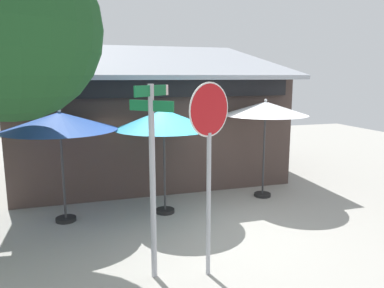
{
  "coord_description": "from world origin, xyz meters",
  "views": [
    {
      "loc": [
        -2.66,
        -6.89,
        3.15
      ],
      "look_at": [
        -0.18,
        1.2,
        1.6
      ],
      "focal_mm": 34.64,
      "sensor_mm": 36.0,
      "label": 1
    }
  ],
  "objects_px": {
    "street_sign_post": "(152,164)",
    "patio_umbrella_ivory_right": "(265,109)",
    "patio_umbrella_teal_center": "(164,120)",
    "stop_sign": "(209,142)",
    "patio_umbrella_royal_blue_left": "(60,122)"
  },
  "relations": [
    {
      "from": "patio_umbrella_teal_center",
      "to": "patio_umbrella_ivory_right",
      "type": "xyz_separation_m",
      "value": [
        2.75,
        0.41,
        0.13
      ]
    },
    {
      "from": "patio_umbrella_ivory_right",
      "to": "patio_umbrella_teal_center",
      "type": "bearing_deg",
      "value": -171.54
    },
    {
      "from": "stop_sign",
      "to": "patio_umbrella_teal_center",
      "type": "height_order",
      "value": "stop_sign"
    },
    {
      "from": "street_sign_post",
      "to": "patio_umbrella_ivory_right",
      "type": "distance_m",
      "value": 4.74
    },
    {
      "from": "street_sign_post",
      "to": "stop_sign",
      "type": "bearing_deg",
      "value": -12.68
    },
    {
      "from": "stop_sign",
      "to": "patio_umbrella_royal_blue_left",
      "type": "bearing_deg",
      "value": 126.8
    },
    {
      "from": "patio_umbrella_royal_blue_left",
      "to": "patio_umbrella_teal_center",
      "type": "xyz_separation_m",
      "value": [
        2.22,
        -0.14,
        -0.02
      ]
    },
    {
      "from": "street_sign_post",
      "to": "patio_umbrella_teal_center",
      "type": "relative_size",
      "value": 1.22
    },
    {
      "from": "street_sign_post",
      "to": "stop_sign",
      "type": "distance_m",
      "value": 0.92
    },
    {
      "from": "patio_umbrella_royal_blue_left",
      "to": "patio_umbrella_ivory_right",
      "type": "distance_m",
      "value": 4.98
    },
    {
      "from": "stop_sign",
      "to": "patio_umbrella_ivory_right",
      "type": "xyz_separation_m",
      "value": [
        2.7,
        3.3,
        0.15
      ]
    },
    {
      "from": "stop_sign",
      "to": "patio_umbrella_teal_center",
      "type": "bearing_deg",
      "value": 90.93
    },
    {
      "from": "patio_umbrella_teal_center",
      "to": "patio_umbrella_ivory_right",
      "type": "distance_m",
      "value": 2.78
    },
    {
      "from": "patio_umbrella_teal_center",
      "to": "patio_umbrella_ivory_right",
      "type": "bearing_deg",
      "value": 8.46
    },
    {
      "from": "street_sign_post",
      "to": "patio_umbrella_ivory_right",
      "type": "xyz_separation_m",
      "value": [
        3.54,
        3.11,
        0.48
      ]
    }
  ]
}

